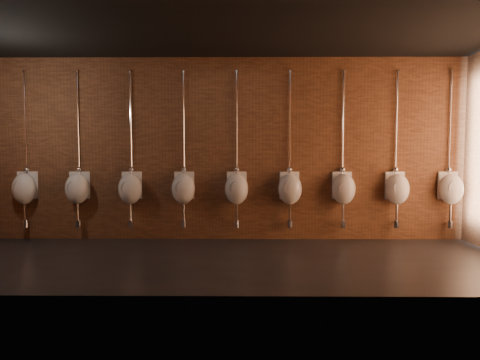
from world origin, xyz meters
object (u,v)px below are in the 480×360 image
object	(u,v)px
urinal_3	(183,188)
urinal_6	(343,188)
urinal_4	(237,188)
urinal_0	(24,188)
urinal_8	(451,188)
urinal_2	(130,188)
urinal_7	(397,188)
urinal_1	(77,188)
urinal_5	(290,188)

from	to	relation	value
urinal_3	urinal_6	world-z (taller)	same
urinal_3	urinal_4	xyz separation A→B (m)	(0.93, 0.00, 0.00)
urinal_0	urinal_8	world-z (taller)	same
urinal_2	urinal_4	world-z (taller)	same
urinal_6	urinal_8	bearing A→B (deg)	0.00
urinal_2	urinal_4	distance (m)	1.86
urinal_2	urinal_6	distance (m)	3.71
urinal_7	urinal_8	xyz separation A→B (m)	(0.93, 0.00, 0.00)
urinal_0	urinal_3	distance (m)	2.78
urinal_1	urinal_5	bearing A→B (deg)	0.00
urinal_3	urinal_5	xyz separation A→B (m)	(1.86, 0.00, 0.00)
urinal_1	urinal_6	bearing A→B (deg)	0.00
urinal_5	urinal_7	bearing A→B (deg)	0.00
urinal_7	urinal_1	bearing A→B (deg)	180.00
urinal_6	urinal_1	bearing A→B (deg)	180.00
urinal_2	urinal_6	xyz separation A→B (m)	(3.71, 0.00, 0.00)
urinal_0	urinal_2	size ratio (longest dim) A/B	1.00
urinal_3	urinal_8	size ratio (longest dim) A/B	1.00
urinal_2	urinal_0	bearing A→B (deg)	180.00
urinal_4	urinal_3	bearing A→B (deg)	180.00
urinal_3	urinal_8	world-z (taller)	same
urinal_8	urinal_6	bearing A→B (deg)	180.00
urinal_4	urinal_5	world-z (taller)	same
urinal_5	urinal_7	world-z (taller)	same
urinal_0	urinal_6	world-z (taller)	same
urinal_7	urinal_2	bearing A→B (deg)	180.00
urinal_6	urinal_7	distance (m)	0.93
urinal_0	urinal_8	distance (m)	7.42
urinal_3	urinal_8	distance (m)	4.64
urinal_1	urinal_7	world-z (taller)	same
urinal_6	urinal_2	bearing A→B (deg)	180.00
urinal_2	urinal_3	xyz separation A→B (m)	(0.93, 0.00, 0.00)
urinal_1	urinal_7	xyz separation A→B (m)	(5.57, 0.00, 0.00)
urinal_2	urinal_8	xyz separation A→B (m)	(5.57, 0.00, 0.00)
urinal_6	urinal_7	bearing A→B (deg)	0.00
urinal_0	urinal_7	world-z (taller)	same
urinal_3	urinal_6	xyz separation A→B (m)	(2.78, 0.00, 0.00)
urinal_5	urinal_7	size ratio (longest dim) A/B	1.00
urinal_7	urinal_3	bearing A→B (deg)	180.00
urinal_0	urinal_7	xyz separation A→B (m)	(6.49, 0.00, 0.00)
urinal_0	urinal_1	xyz separation A→B (m)	(0.93, 0.00, 0.00)
urinal_1	urinal_3	bearing A→B (deg)	0.00
urinal_2	urinal_5	distance (m)	2.78
urinal_1	urinal_5	size ratio (longest dim) A/B	1.00
urinal_1	urinal_7	distance (m)	5.57
urinal_3	urinal_4	distance (m)	0.93
urinal_0	urinal_7	size ratio (longest dim) A/B	1.00
urinal_1	urinal_5	xyz separation A→B (m)	(3.71, 0.00, 0.00)
urinal_3	urinal_7	xyz separation A→B (m)	(3.71, 0.00, 0.00)
urinal_0	urinal_5	bearing A→B (deg)	0.00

